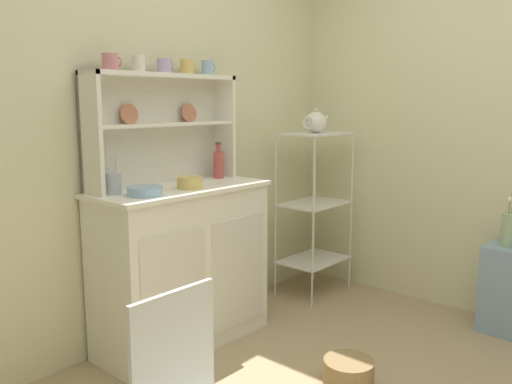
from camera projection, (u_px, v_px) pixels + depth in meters
wall_back at (144, 125)px, 3.03m from camera, size 3.84×0.05×2.50m
hutch_cabinet at (183, 264)px, 3.02m from camera, size 1.03×0.45×0.92m
hutch_shelf_unit at (160, 120)px, 2.99m from camera, size 0.96×0.18×0.62m
bakers_rack at (314, 198)px, 3.79m from camera, size 0.50×0.34×1.17m
floor_basket at (349, 373)px, 2.61m from camera, size 0.25×0.25×0.14m
cup_rose_0 at (111, 62)px, 2.66m from camera, size 0.10×0.08×0.08m
cup_cream_1 at (139, 64)px, 2.79m from camera, size 0.09×0.07×0.09m
cup_lilac_2 at (164, 66)px, 2.92m from camera, size 0.09×0.08×0.08m
cup_gold_3 at (187, 67)px, 3.04m from camera, size 0.09×0.08×0.08m
cup_sky_4 at (207, 68)px, 3.16m from camera, size 0.08×0.07×0.09m
bowl_mixing_large at (145, 191)px, 2.67m from camera, size 0.18×0.18×0.05m
bowl_floral_medium at (190, 183)px, 2.89m from camera, size 0.14×0.14×0.06m
jam_bottle at (219, 164)px, 3.27m from camera, size 0.06×0.06×0.22m
utensil_jar at (114, 183)px, 2.70m from camera, size 0.08×0.08×0.25m
porcelain_teapot at (316, 122)px, 3.70m from camera, size 0.24×0.15×0.17m
flower_vase at (510, 228)px, 3.16m from camera, size 0.10×0.10×0.33m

